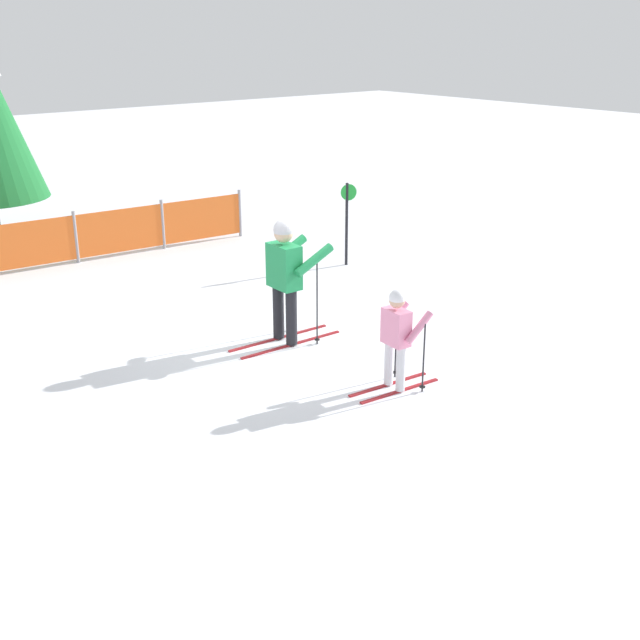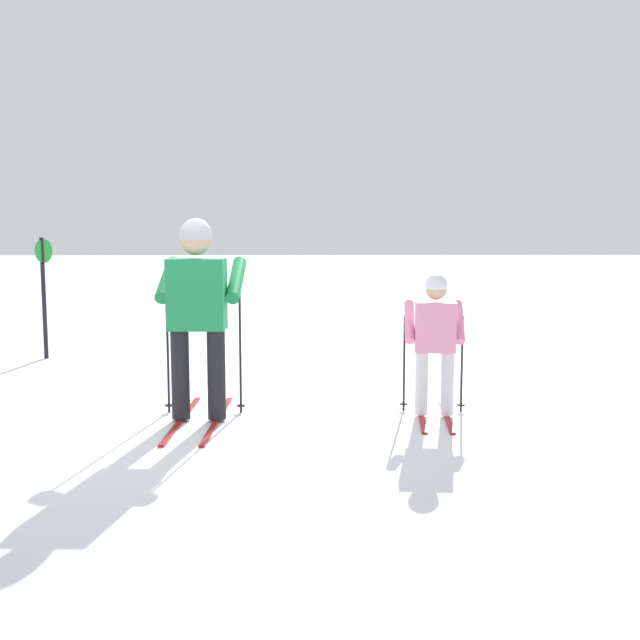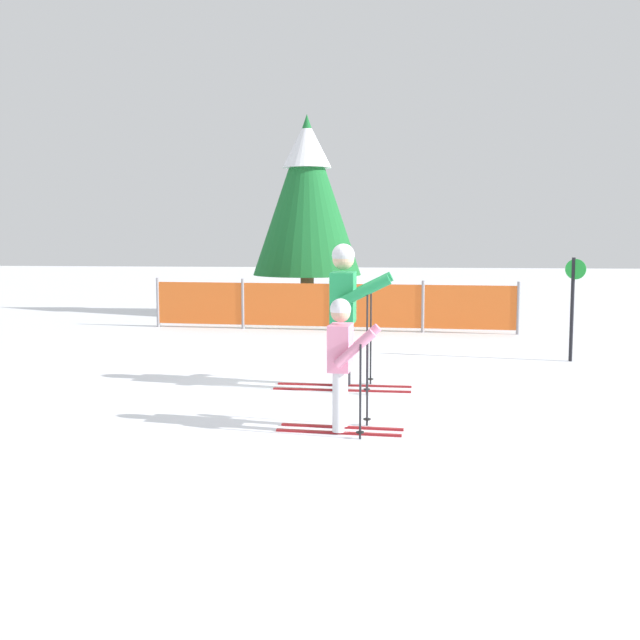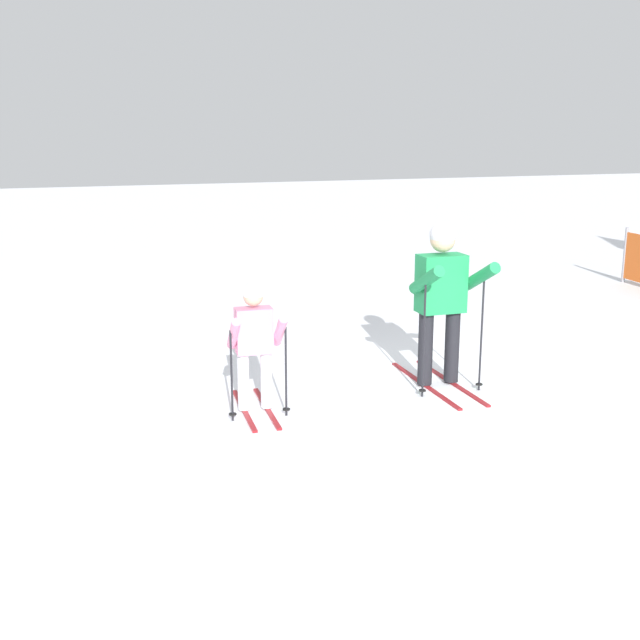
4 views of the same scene
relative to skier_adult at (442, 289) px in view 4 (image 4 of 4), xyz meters
The scene contains 3 objects.
ground_plane 1.03m from the skier_adult, 63.93° to the left, with size 60.00×60.00×0.00m, color white.
skier_adult is the anchor object (origin of this frame).
skier_child 1.98m from the skier_adult, 87.15° to the right, with size 1.15×0.56×1.21m.
Camera 4 is at (6.81, -4.01, 2.57)m, focal length 45.00 mm.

